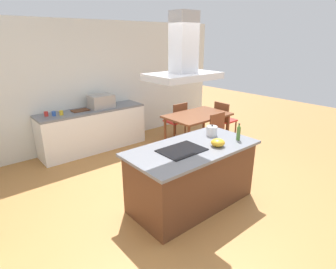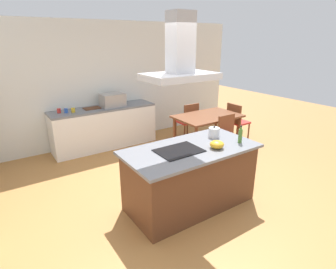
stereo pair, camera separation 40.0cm
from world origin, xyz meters
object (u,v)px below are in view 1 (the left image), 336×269
object	(u,v)px
coffee_mug_red	(46,114)
coffee_mug_yellow	(61,113)
coffee_mug_blue	(54,114)
chair_at_right_end	(224,118)
cooktop	(182,150)
cutting_board	(80,110)
dining_table	(197,118)
chair_facing_back_wall	(177,119)
olive_oil_bottle	(239,133)
chair_facing_island	(221,132)
mixing_bowl	(218,143)
range_hood	(183,58)
tea_kettle	(212,131)
countertop_microwave	(101,101)

from	to	relation	value
coffee_mug_red	coffee_mug_yellow	world-z (taller)	same
coffee_mug_blue	chair_at_right_end	bearing A→B (deg)	-20.88
cooktop	cutting_board	xyz separation A→B (m)	(-0.17, 2.93, 0.00)
dining_table	chair_facing_back_wall	distance (m)	0.68
olive_oil_bottle	chair_facing_island	world-z (taller)	olive_oil_bottle
mixing_bowl	cooktop	bearing A→B (deg)	157.13
range_hood	mixing_bowl	bearing A→B (deg)	-22.87
dining_table	chair_facing_island	world-z (taller)	chair_facing_island
mixing_bowl	coffee_mug_red	size ratio (longest dim) A/B	2.17
tea_kettle	coffee_mug_red	xyz separation A→B (m)	(-1.62, 2.80, -0.03)
coffee_mug_red	range_hood	distance (m)	3.28
dining_table	chair_at_right_end	distance (m)	0.93
chair_at_right_end	coffee_mug_yellow	bearing A→B (deg)	158.94
coffee_mug_red	dining_table	xyz separation A→B (m)	(2.74, -1.42, -0.28)
coffee_mug_yellow	chair_facing_island	distance (m)	3.20
cooktop	coffee_mug_blue	xyz separation A→B (m)	(-0.72, 2.88, 0.04)
chair_facing_back_wall	coffee_mug_blue	bearing A→B (deg)	165.39
cutting_board	mixing_bowl	bearing A→B (deg)	-78.04
mixing_bowl	chair_facing_island	size ratio (longest dim) A/B	0.22
countertop_microwave	coffee_mug_yellow	xyz separation A→B (m)	(-0.88, -0.04, -0.09)
tea_kettle	cutting_board	world-z (taller)	tea_kettle
olive_oil_bottle	coffee_mug_blue	distance (m)	3.53
olive_oil_bottle	countertop_microwave	world-z (taller)	countertop_microwave
coffee_mug_red	coffee_mug_yellow	bearing A→B (deg)	-22.81
cooktop	chair_facing_back_wall	xyz separation A→B (m)	(1.89, 2.20, -0.40)
dining_table	chair_facing_back_wall	world-z (taller)	chair_facing_back_wall
coffee_mug_yellow	coffee_mug_red	bearing A→B (deg)	157.19
coffee_mug_blue	chair_at_right_end	world-z (taller)	coffee_mug_blue
dining_table	tea_kettle	bearing A→B (deg)	-128.95
coffee_mug_red	cutting_board	bearing A→B (deg)	-1.68
olive_oil_bottle	countertop_microwave	xyz separation A→B (m)	(-0.63, 3.12, 0.03)
countertop_microwave	chair_facing_island	distance (m)	2.63
coffee_mug_red	range_hood	bearing A→B (deg)	-73.98
chair_facing_back_wall	tea_kettle	bearing A→B (deg)	-118.60
cooktop	countertop_microwave	size ratio (longest dim) A/B	1.20
tea_kettle	coffee_mug_blue	size ratio (longest dim) A/B	2.43
cooktop	chair_facing_back_wall	distance (m)	2.93
coffee_mug_red	coffee_mug_yellow	size ratio (longest dim) A/B	1.00
chair_facing_back_wall	cutting_board	bearing A→B (deg)	160.50
coffee_mug_blue	dining_table	size ratio (longest dim) A/B	0.06
countertop_microwave	chair_facing_island	bearing A→B (deg)	-51.46
mixing_bowl	dining_table	distance (m)	2.25
tea_kettle	chair_at_right_end	xyz separation A→B (m)	(2.03, 1.38, -0.47)
mixing_bowl	coffee_mug_blue	bearing A→B (deg)	111.51
coffee_mug_blue	cutting_board	distance (m)	0.56
coffee_mug_red	chair_facing_island	distance (m)	3.47
chair_at_right_end	range_hood	bearing A→B (deg)	-151.34
countertop_microwave	coffee_mug_blue	size ratio (longest dim) A/B	5.56
mixing_bowl	countertop_microwave	size ratio (longest dim) A/B	0.39
olive_oil_bottle	mixing_bowl	world-z (taller)	olive_oil_bottle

